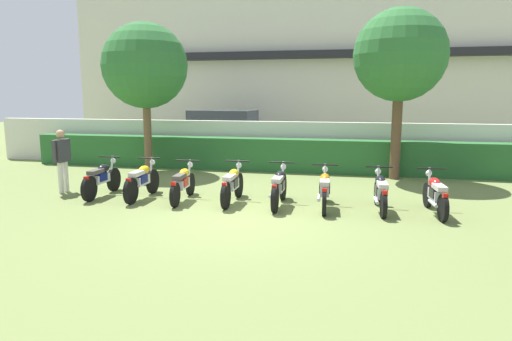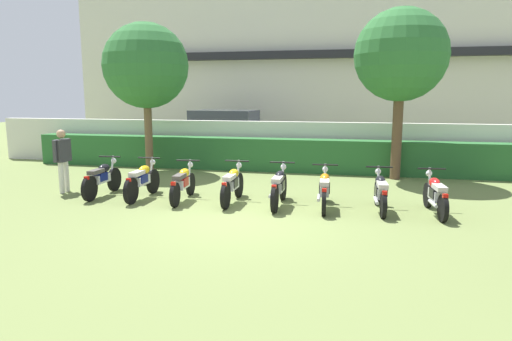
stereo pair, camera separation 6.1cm
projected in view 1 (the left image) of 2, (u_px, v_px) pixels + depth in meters
name	position (u px, v px, depth m)	size (l,w,h in m)	color
ground	(239.00, 219.00, 9.48)	(60.00, 60.00, 0.00)	olive
building	(314.00, 64.00, 24.29)	(23.96, 6.50, 8.27)	beige
compound_wall	(288.00, 145.00, 15.93)	(22.76, 0.30, 1.63)	silver
hedge_row	(285.00, 155.00, 15.30)	(18.21, 0.70, 1.09)	#28602D
parked_car	(226.00, 133.00, 19.59)	(4.63, 2.37, 1.89)	silver
tree_near_inspector	(145.00, 66.00, 14.87)	(2.78, 2.78, 4.88)	brown
tree_far_side	(400.00, 56.00, 13.40)	(2.73, 2.73, 5.07)	brown
motorcycle_in_row_0	(102.00, 179.00, 11.55)	(0.60, 1.86, 0.97)	black
motorcycle_in_row_1	(142.00, 180.00, 11.28)	(0.60, 1.87, 0.98)	black
motorcycle_in_row_2	(183.00, 183.00, 11.04)	(0.60, 1.85, 0.94)	black
motorcycle_in_row_3	(232.00, 184.00, 10.83)	(0.60, 1.86, 0.96)	black
motorcycle_in_row_4	(279.00, 187.00, 10.53)	(0.60, 1.89, 0.97)	black
motorcycle_in_row_5	(324.00, 189.00, 10.31)	(0.60, 1.86, 0.95)	black
motorcycle_in_row_6	(380.00, 192.00, 10.08)	(0.60, 1.78, 0.94)	black
motorcycle_in_row_7	(435.00, 194.00, 9.81)	(0.60, 1.81, 0.94)	black
inspector_person	(62.00, 156.00, 11.88)	(0.22, 0.67, 1.66)	silver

